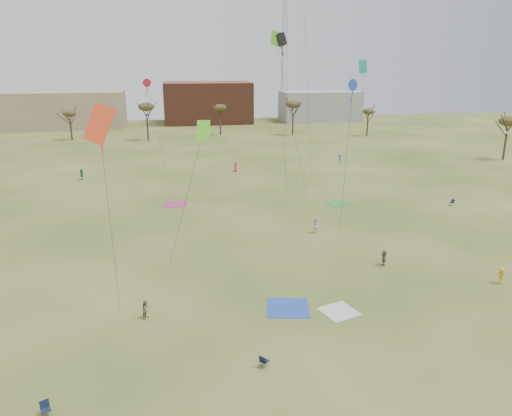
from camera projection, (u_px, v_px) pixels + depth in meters
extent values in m
plane|color=#3A4D18|center=(286.00, 329.00, 35.08)|extent=(260.00, 260.00, 0.00)
imported|color=olive|center=(146.00, 309.00, 36.29)|extent=(0.79, 0.88, 1.48)
imported|color=brown|center=(384.00, 258.00, 45.61)|extent=(0.95, 1.45, 1.50)
imported|color=gold|center=(501.00, 275.00, 41.90)|extent=(0.91, 1.13, 1.52)
imported|color=silver|center=(315.00, 226.00, 53.97)|extent=(1.09, 1.06, 1.77)
imported|color=#246C41|center=(82.00, 174.00, 78.14)|extent=(0.71, 1.63, 1.71)
imported|color=#C52149|center=(235.00, 167.00, 83.69)|extent=(0.77, 0.91, 1.58)
imported|color=#21569A|center=(340.00, 159.00, 89.80)|extent=(0.92, 1.27, 1.76)
cube|color=#294BB5|center=(288.00, 308.00, 37.96)|extent=(3.84, 3.84, 0.03)
cube|color=silver|center=(339.00, 312.00, 37.43)|extent=(3.17, 3.17, 0.03)
cube|color=#B03669|center=(175.00, 204.00, 65.01)|extent=(3.56, 3.56, 0.03)
cube|color=#338D34|center=(338.00, 204.00, 65.23)|extent=(3.36, 3.36, 0.03)
cube|color=#131C35|center=(46.00, 410.00, 26.37)|extent=(0.66, 0.66, 0.04)
cube|color=#131C35|center=(44.00, 404.00, 26.48)|extent=(0.51, 0.32, 0.44)
cube|color=#121533|center=(264.00, 361.00, 30.62)|extent=(0.71, 0.71, 0.04)
cube|color=#121533|center=(262.00, 359.00, 30.38)|extent=(0.43, 0.46, 0.44)
cube|color=#161F3D|center=(451.00, 203.00, 64.23)|extent=(0.63, 0.63, 0.04)
cube|color=#161F3D|center=(453.00, 201.00, 64.27)|extent=(0.28, 0.52, 0.44)
cube|color=teal|center=(363.00, 66.00, 81.03)|extent=(1.09, 1.09, 2.14)
cube|color=teal|center=(362.00, 71.00, 81.26)|extent=(0.08, 0.08, 1.93)
cylinder|color=#4C4C51|center=(363.00, 118.00, 81.00)|extent=(1.00, 5.11, 16.55)
cube|color=red|center=(99.00, 124.00, 31.73)|extent=(1.28, 1.28, 2.52)
cube|color=red|center=(100.00, 138.00, 31.99)|extent=(0.08, 0.08, 2.27)
cylinder|color=#4C4C51|center=(110.00, 223.00, 33.81)|extent=(0.29, 0.13, 13.68)
cube|color=#67D723|center=(276.00, 39.00, 62.71)|extent=(0.96, 0.96, 1.88)
cube|color=#67D723|center=(276.00, 44.00, 62.90)|extent=(0.08, 0.08, 1.69)
cylinder|color=#4C4C51|center=(292.00, 119.00, 64.48)|extent=(3.82, 3.34, 20.27)
cube|color=black|center=(281.00, 39.00, 56.34)|extent=(0.80, 0.80, 1.36)
cube|color=black|center=(281.00, 47.00, 56.57)|extent=(0.08, 0.08, 2.05)
cylinder|color=#4C4C51|center=(284.00, 125.00, 59.56)|extent=(1.14, 0.47, 19.92)
cylinder|color=#4C4C51|center=(307.00, 89.00, 72.65)|extent=(2.73, 2.02, 26.85)
cone|color=red|center=(147.00, 83.00, 60.77)|extent=(1.02, 0.07, 1.02)
cube|color=red|center=(147.00, 88.00, 60.96)|extent=(0.08, 0.08, 1.67)
cylinder|color=#4C4C51|center=(160.00, 144.00, 61.10)|extent=(2.49, 4.48, 14.90)
cone|color=blue|center=(353.00, 85.00, 47.59)|extent=(1.14, 0.08, 1.14)
cube|color=blue|center=(353.00, 92.00, 47.80)|extent=(0.08, 0.08, 1.86)
cylinder|color=#4C4C51|center=(346.00, 161.00, 49.95)|extent=(0.49, 0.36, 15.32)
cube|color=#69EB29|center=(203.00, 131.00, 38.71)|extent=(0.86, 0.86, 1.70)
cube|color=#69EB29|center=(204.00, 138.00, 38.88)|extent=(0.08, 0.08, 1.53)
cylinder|color=#4C4C51|center=(185.00, 203.00, 40.97)|extent=(3.38, 1.63, 12.28)
cylinder|color=#3A2B1E|center=(71.00, 131.00, 115.64)|extent=(0.40, 0.40, 4.32)
ellipsoid|color=#473D1E|center=(69.00, 113.00, 114.41)|extent=(3.02, 3.02, 1.58)
cylinder|color=#3A2B1E|center=(148.00, 129.00, 114.87)|extent=(0.40, 0.40, 5.40)
ellipsoid|color=#473D1E|center=(146.00, 107.00, 113.33)|extent=(3.78, 3.78, 1.98)
cylinder|color=#3A2B1E|center=(220.00, 126.00, 123.76)|extent=(0.40, 0.40, 4.68)
ellipsoid|color=#473D1E|center=(220.00, 108.00, 122.42)|extent=(3.28, 3.28, 1.72)
cylinder|color=#3A2B1E|center=(293.00, 125.00, 123.05)|extent=(0.40, 0.40, 5.28)
ellipsoid|color=#473D1E|center=(293.00, 104.00, 121.55)|extent=(3.70, 3.70, 1.94)
cylinder|color=#3A2B1E|center=(367.00, 128.00, 121.66)|extent=(0.40, 0.40, 4.20)
ellipsoid|color=#473D1E|center=(368.00, 111.00, 120.47)|extent=(2.94, 2.94, 1.54)
cylinder|color=#3A2B1E|center=(505.00, 147.00, 92.98)|extent=(0.40, 0.40, 5.04)
ellipsoid|color=#473D1E|center=(509.00, 121.00, 91.54)|extent=(3.53, 3.53, 1.85)
cube|color=#937F60|center=(66.00, 110.00, 135.54)|extent=(32.00, 14.00, 10.00)
cube|color=brown|center=(207.00, 102.00, 146.93)|extent=(26.00, 16.00, 12.00)
cube|color=gray|center=(320.00, 106.00, 151.61)|extent=(24.00, 12.00, 9.00)
cylinder|color=#9EA3A8|center=(287.00, 58.00, 152.33)|extent=(0.16, 0.16, 38.00)
cylinder|color=#9EA3A8|center=(282.00, 58.00, 152.82)|extent=(0.16, 0.16, 38.00)
cylinder|color=#9EA3A8|center=(283.00, 58.00, 151.36)|extent=(0.16, 0.16, 38.00)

